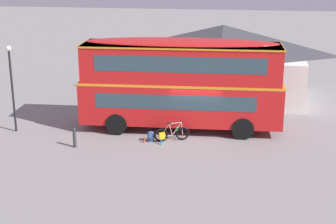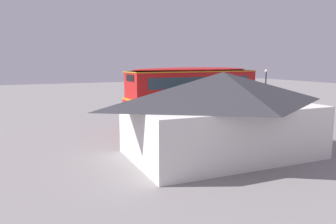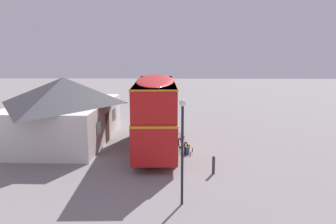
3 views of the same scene
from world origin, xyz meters
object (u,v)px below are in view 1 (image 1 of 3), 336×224
Objects in this scene: water_bottle_red_squeeze at (144,140)px; street_lamp at (11,79)px; kerb_bollard at (75,137)px; touring_bicycle at (171,134)px; backpack_on_ground at (151,136)px; water_bottle_blue_sports at (161,142)px; double_decker_bus at (181,80)px.

water_bottle_red_squeeze is 7.48m from street_lamp.
street_lamp is 4.65× the size of kerb_bollard.
touring_bicycle reaches higher than kerb_bollard.
kerb_bollard reaches higher than backpack_on_ground.
water_bottle_blue_sports is (-0.38, -0.56, -0.25)m from touring_bicycle.
water_bottle_blue_sports is at bearing -105.15° from double_decker_bus.
street_lamp is at bearing -169.39° from double_decker_bus.
double_decker_bus is at bearing 81.45° from touring_bicycle.
double_decker_bus reaches higher than street_lamp.
touring_bicycle is at bearing -98.55° from double_decker_bus.
street_lamp is at bearing 155.07° from kerb_bollard.
water_bottle_blue_sports is at bearing 12.70° from kerb_bollard.
backpack_on_ground is (-1.24, -2.03, -2.38)m from double_decker_bus.
backpack_on_ground is 7.69m from street_lamp.
touring_bicycle is 0.98m from backpack_on_ground.
double_decker_bus reaches higher than kerb_bollard.
water_bottle_red_squeeze is at bearing -124.08° from double_decker_bus.
street_lamp is (-6.95, 0.67, 2.68)m from water_bottle_red_squeeze.
double_decker_bus is at bearing 58.57° from backpack_on_ground.
backpack_on_ground is 0.53× the size of kerb_bollard.
street_lamp is (-8.48, -1.59, 0.15)m from double_decker_bus.
double_decker_bus is 10.76× the size of kerb_bollard.
double_decker_bus is at bearing 35.34° from kerb_bollard.
water_bottle_blue_sports is 0.06× the size of street_lamp.
backpack_on_ground is 0.40m from water_bottle_red_squeeze.
water_bottle_blue_sports is at bearing -123.86° from touring_bicycle.
street_lamp is (-7.24, 0.44, 2.53)m from backpack_on_ground.
kerb_bollard is (-3.18, -1.08, 0.38)m from water_bottle_red_squeeze.
water_bottle_red_squeeze is at bearing -141.43° from backpack_on_ground.
touring_bicycle is 1.73× the size of kerb_bollard.
kerb_bollard is (-3.47, -1.31, 0.23)m from backpack_on_ground.
street_lamp is at bearing 173.88° from water_bottle_blue_sports.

